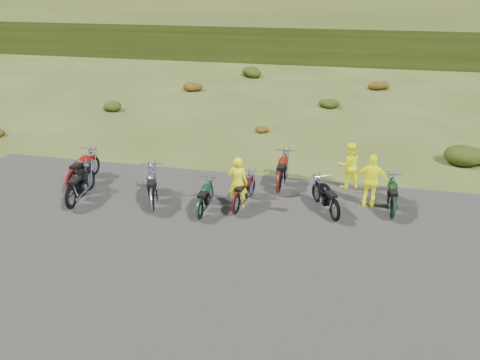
% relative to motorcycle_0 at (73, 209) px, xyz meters
% --- Properties ---
extents(ground, '(300.00, 300.00, 0.00)m').
position_rel_motorcycle_0_xyz_m(ground, '(4.79, -0.08, 0.00)').
color(ground, '#364517').
rests_on(ground, ground).
extents(gravel_pad, '(20.00, 12.00, 0.04)m').
position_rel_motorcycle_0_xyz_m(gravel_pad, '(4.79, -2.08, 0.00)').
color(gravel_pad, black).
rests_on(gravel_pad, ground).
extents(hill_slope, '(300.00, 45.97, 9.37)m').
position_rel_motorcycle_0_xyz_m(hill_slope, '(4.79, 49.92, 0.00)').
color(hill_slope, '#2D3A13').
rests_on(hill_slope, ground).
extents(hill_plateau, '(300.00, 90.00, 9.17)m').
position_rel_motorcycle_0_xyz_m(hill_plateau, '(4.79, 109.92, 0.00)').
color(hill_plateau, '#2D3A13').
rests_on(hill_plateau, ground).
extents(shrub_0, '(0.77, 0.77, 0.45)m').
position_rel_motorcycle_0_xyz_m(shrub_0, '(-7.21, 5.92, 0.23)').
color(shrub_0, '#67310C').
rests_on(shrub_0, ground).
extents(shrub_1, '(1.03, 1.03, 0.61)m').
position_rel_motorcycle_0_xyz_m(shrub_1, '(-4.31, 11.22, 0.31)').
color(shrub_1, '#26370D').
rests_on(shrub_1, ground).
extents(shrub_2, '(1.30, 1.30, 0.77)m').
position_rel_motorcycle_0_xyz_m(shrub_2, '(-1.41, 16.52, 0.38)').
color(shrub_2, '#67310C').
rests_on(shrub_2, ground).
extents(shrub_3, '(1.56, 1.56, 0.92)m').
position_rel_motorcycle_0_xyz_m(shrub_3, '(1.49, 21.82, 0.46)').
color(shrub_3, '#26370D').
rests_on(shrub_3, ground).
extents(shrub_4, '(0.77, 0.77, 0.45)m').
position_rel_motorcycle_0_xyz_m(shrub_4, '(4.39, 9.12, 0.23)').
color(shrub_4, '#67310C').
rests_on(shrub_4, ground).
extents(shrub_5, '(1.03, 1.03, 0.61)m').
position_rel_motorcycle_0_xyz_m(shrub_5, '(7.29, 14.42, 0.31)').
color(shrub_5, '#26370D').
rests_on(shrub_5, ground).
extents(shrub_6, '(1.30, 1.30, 0.77)m').
position_rel_motorcycle_0_xyz_m(shrub_6, '(10.19, 19.72, 0.38)').
color(shrub_6, '#67310C').
rests_on(shrub_6, ground).
extents(shrub_7, '(1.56, 1.56, 0.92)m').
position_rel_motorcycle_0_xyz_m(shrub_7, '(13.09, 7.02, 0.46)').
color(shrub_7, '#26370D').
rests_on(shrub_7, ground).
extents(motorcycle_0, '(0.94, 2.22, 1.13)m').
position_rel_motorcycle_0_xyz_m(motorcycle_0, '(0.00, 0.00, 0.00)').
color(motorcycle_0, black).
rests_on(motorcycle_0, ground).
extents(motorcycle_1, '(0.75, 2.23, 1.17)m').
position_rel_motorcycle_0_xyz_m(motorcycle_1, '(-0.62, 1.13, 0.00)').
color(motorcycle_1, '#980B0B').
rests_on(motorcycle_1, ground).
extents(motorcycle_2, '(0.68, 1.88, 0.97)m').
position_rel_motorcycle_0_xyz_m(motorcycle_2, '(4.17, 0.20, 0.00)').
color(motorcycle_2, '#0E331A').
rests_on(motorcycle_2, ground).
extents(motorcycle_3, '(1.47, 2.34, 1.17)m').
position_rel_motorcycle_0_xyz_m(motorcycle_3, '(2.57, 0.33, 0.00)').
color(motorcycle_3, '#99989D').
rests_on(motorcycle_3, ground).
extents(motorcycle_4, '(0.95, 2.07, 1.04)m').
position_rel_motorcycle_0_xyz_m(motorcycle_4, '(5.15, 0.78, 0.00)').
color(motorcycle_4, '#4E0D11').
rests_on(motorcycle_4, ground).
extents(motorcycle_5, '(1.50, 2.06, 1.04)m').
position_rel_motorcycle_0_xyz_m(motorcycle_5, '(8.12, 0.98, 0.00)').
color(motorcycle_5, black).
rests_on(motorcycle_5, ground).
extents(motorcycle_6, '(0.75, 2.20, 1.15)m').
position_rel_motorcycle_0_xyz_m(motorcycle_6, '(6.21, 2.57, 0.00)').
color(motorcycle_6, maroon).
rests_on(motorcycle_6, ground).
extents(motorcycle_7, '(0.66, 1.99, 1.04)m').
position_rel_motorcycle_0_xyz_m(motorcycle_7, '(9.83, 1.50, 0.00)').
color(motorcycle_7, black).
rests_on(motorcycle_7, ground).
extents(person_middle, '(0.62, 0.41, 1.68)m').
position_rel_motorcycle_0_xyz_m(person_middle, '(5.09, 1.24, 0.84)').
color(person_middle, '#F9FF0D').
rests_on(person_middle, ground).
extents(person_right_a, '(0.95, 0.84, 1.63)m').
position_rel_motorcycle_0_xyz_m(person_right_a, '(8.46, 3.57, 0.81)').
color(person_right_a, '#F9FF0D').
rests_on(person_right_a, ground).
extents(person_right_b, '(1.02, 0.45, 1.73)m').
position_rel_motorcycle_0_xyz_m(person_right_b, '(9.17, 2.26, 0.87)').
color(person_right_b, '#F9FF0D').
rests_on(person_right_b, ground).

